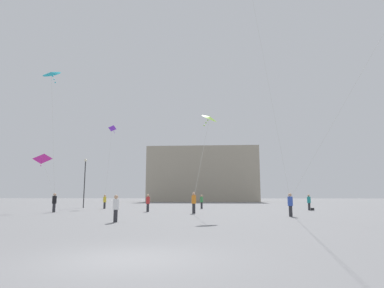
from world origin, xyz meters
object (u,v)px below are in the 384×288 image
Objects in this scene: lamppost_east at (85,176)px; person_in_red at (148,202)px; kite_cyan_diamond at (52,74)px; person_in_blue at (290,204)px; person_in_white at (116,207)px; person_in_yellow at (105,201)px; kite_violet_delta at (112,130)px; person_in_green at (202,201)px; kite_magenta_delta at (42,159)px; person_in_black at (54,202)px; building_left_hall at (203,175)px; kite_lime_diamond at (209,118)px; person_in_teal at (309,202)px; handbag_beside_flyer at (313,209)px; person_in_orange at (194,202)px.

person_in_red is at bearing -41.47° from lamppost_east.
person_in_blue is at bearing 4.09° from kite_cyan_diamond.
person_in_white is 19.89m from person_in_yellow.
lamppost_east is at bearing -126.63° from kite_violet_delta.
kite_magenta_delta reaches higher than person_in_green.
person_in_black is at bearing 12.52° from person_in_red.
kite_cyan_diamond is 59.26m from building_left_hall.
person_in_black is 16.15m from kite_violet_delta.
kite_magenta_delta is 0.68× the size of lamppost_east.
kite_violet_delta is (-12.25, 3.86, 9.35)m from person_in_green.
kite_violet_delta is (-13.51, 17.97, 2.77)m from kite_lime_diamond.
person_in_teal is 16.60m from person_in_red.
kite_lime_diamond is at bearing -87.25° from building_left_hall.
building_left_hall is at bearing -175.03° from person_in_white.
person_in_red is at bearing -93.65° from building_left_hall.
handbag_beside_flyer is at bearing -163.00° from person_in_red.
kite_cyan_diamond is 31.75× the size of handbag_beside_flyer.
person_in_yellow is at bearing 34.11° from person_in_green.
person_in_red is 13.38m from lamppost_east.
person_in_red is 51.29m from building_left_hall.
person_in_blue is 11.48m from handbag_beside_flyer.
kite_lime_diamond is (12.43, -12.95, 6.57)m from person_in_yellow.
person_in_teal is 11.84m from person_in_green.
kite_lime_diamond is at bearing 143.69° from person_in_white.
kite_violet_delta is (-12.03, 13.99, 9.23)m from person_in_orange.
kite_magenta_delta is 12.89× the size of handbag_beside_flyer.
person_in_blue is 0.98× the size of person_in_black.
person_in_white is at bearing -58.44° from person_in_blue.
person_in_orange is (3.92, 9.64, 0.13)m from person_in_white.
person_in_black is (-20.25, 4.59, 0.02)m from person_in_blue.
kite_violet_delta is at bearing 77.71° from kite_magenta_delta.
person_in_red is 0.17× the size of kite_violet_delta.
person_in_orange is at bearing -150.46° from handbag_beside_flyer.
person_in_blue is at bearing 1.82° from kite_lime_diamond.
person_in_orange is 0.07× the size of building_left_hall.
person_in_white is 0.16× the size of kite_violet_delta.
lamppost_east is (-15.76, 14.95, -3.50)m from kite_lime_diamond.
person_in_white is at bearing 94.85° from person_in_red.
building_left_hall is at bearing 80.70° from kite_cyan_diamond.
person_in_black is 1.09× the size of person_in_green.
person_in_black is at bearing 161.61° from kite_lime_diamond.
kite_lime_diamond is (5.40, 5.66, 6.59)m from person_in_white.
person_in_white is 0.92× the size of person_in_blue.
person_in_black is 0.18× the size of kite_violet_delta.
person_in_red is at bearing 56.10° from person_in_orange.
kite_lime_diamond reaches higher than person_in_red.
kite_lime_diamond is 1.59× the size of kite_magenta_delta.
person_in_green is 15.62m from kite_lime_diamond.
person_in_teal is at bearing 143.86° from person_in_white.
person_in_blue reaches higher than person_in_yellow.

